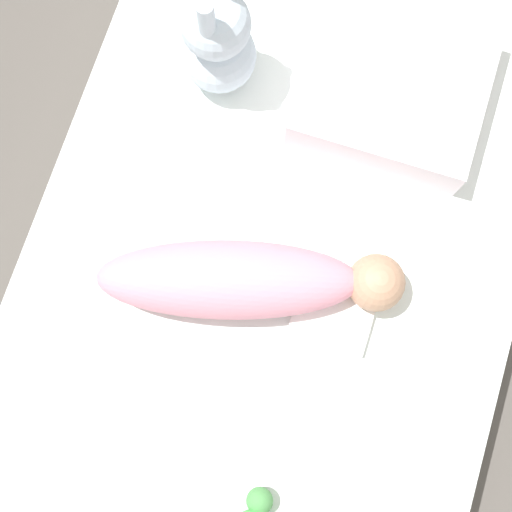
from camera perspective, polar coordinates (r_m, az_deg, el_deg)
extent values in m
plane|color=#514C47|center=(1.66, 1.86, 0.06)|extent=(12.00, 12.00, 0.00)
cube|color=white|center=(1.56, 1.97, 0.77)|extent=(1.40, 1.00, 0.19)
cube|color=white|center=(1.44, 6.52, -3.50)|extent=(0.19, 0.16, 0.02)
ellipsoid|color=pink|center=(1.38, -2.23, -1.92)|extent=(0.30, 0.54, 0.14)
sphere|color=tan|center=(1.41, 9.58, -2.12)|extent=(0.11, 0.11, 0.11)
cube|color=white|center=(1.55, 10.99, 13.21)|extent=(0.35, 0.37, 0.10)
sphere|color=silver|center=(1.52, -2.99, 15.75)|extent=(0.16, 0.16, 0.16)
sphere|color=silver|center=(1.41, -3.26, 18.02)|extent=(0.14, 0.14, 0.14)
cylinder|color=silver|center=(1.33, -4.01, 18.43)|extent=(0.03, 0.03, 0.08)
sphere|color=#4C934C|center=(1.41, 0.29, -18.99)|extent=(0.05, 0.05, 0.05)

